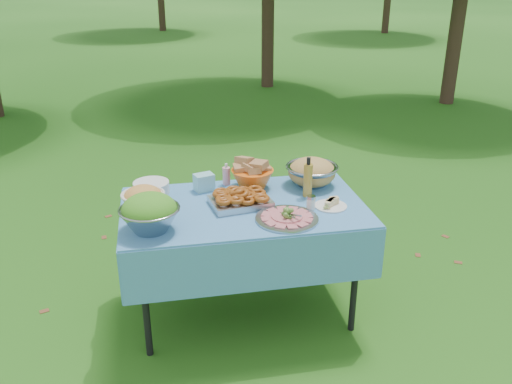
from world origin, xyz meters
The scene contains 14 objects.
ground centered at (0.00, 0.00, 0.00)m, with size 80.00×80.00×0.00m, color #113D0B.
picnic_table centered at (0.00, 0.00, 0.38)m, with size 1.46×0.86×0.76m, color #83D4FD.
salad_bowl centered at (-0.56, -0.23, 0.87)m, with size 0.33×0.33×0.22m, color #91959A, non-canonical shape.
pasta_bowl_white centered at (-0.59, 0.08, 0.83)m, with size 0.25×0.25×0.14m, color silver, non-canonical shape.
plate_stack centered at (-0.54, 0.31, 0.80)m, with size 0.23×0.23×0.07m, color silver.
wipes_box centered at (-0.21, 0.29, 0.82)m, with size 0.12×0.09×0.11m, color #8BCFDC.
sanitizer_bottle centered at (-0.05, 0.36, 0.83)m, with size 0.05×0.05×0.15m, color pink.
bread_bowl centered at (0.11, 0.28, 0.85)m, with size 0.28×0.28×0.18m, color orange, non-canonical shape.
pasta_bowl_steel centered at (0.50, 0.25, 0.85)m, with size 0.34×0.34×0.18m, color #91959A, non-canonical shape.
fried_tray centered at (-0.02, 0.01, 0.80)m, with size 0.35×0.25×0.08m, color #B5B5BA.
charcuterie_platter centered at (0.21, -0.24, 0.80)m, with size 0.36×0.36×0.08m, color #9FA1A6.
oil_bottle centered at (0.42, 0.07, 0.89)m, with size 0.06×0.06×0.26m, color #AF862F.
cheese_plate centered at (0.51, -0.12, 0.79)m, with size 0.20×0.20×0.05m, color silver.
shaker centered at (0.38, -0.13, 0.80)m, with size 0.05×0.05×0.09m, color silver.
Camera 1 is at (-0.49, -2.94, 2.12)m, focal length 38.00 mm.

